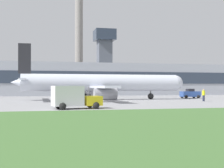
# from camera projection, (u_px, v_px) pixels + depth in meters

# --- Properties ---
(ground_plane) EXTENTS (400.00, 400.00, 0.00)m
(ground_plane) POSITION_uv_depth(u_px,v_px,m) (117.00, 101.00, 47.95)
(ground_plane) COLOR gray
(terminal_building) EXTENTS (79.66, 10.19, 17.07)m
(terminal_building) POSITION_uv_depth(u_px,v_px,m) (86.00, 79.00, 80.29)
(terminal_building) COLOR #9EA3AD
(terminal_building) RESTS_ON ground_plane
(smokestack_left) EXTENTS (3.11, 3.11, 39.19)m
(smokestack_left) POSITION_uv_depth(u_px,v_px,m) (79.00, 35.00, 106.49)
(smokestack_left) COLOR gray
(smokestack_left) RESTS_ON ground_plane
(airplane) EXTENTS (29.56, 26.72, 9.17)m
(airplane) POSITION_uv_depth(u_px,v_px,m) (100.00, 84.00, 52.66)
(airplane) COLOR silver
(airplane) RESTS_ON ground_plane
(pushback_tug) EXTENTS (3.59, 2.78, 1.82)m
(pushback_tug) POSITION_uv_depth(u_px,v_px,m) (190.00, 94.00, 59.76)
(pushback_tug) COLOR #2D4C93
(pushback_tug) RESTS_ON ground_plane
(baggage_truck) EXTENTS (5.09, 3.22, 2.31)m
(baggage_truck) POSITION_uv_depth(u_px,v_px,m) (73.00, 98.00, 31.22)
(baggage_truck) COLOR yellow
(baggage_truck) RESTS_ON ground_plane
(ground_crew_person) EXTENTS (0.56, 0.56, 1.86)m
(ground_crew_person) POSITION_uv_depth(u_px,v_px,m) (204.00, 95.00, 47.48)
(ground_crew_person) COLOR #23283D
(ground_crew_person) RESTS_ON ground_plane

